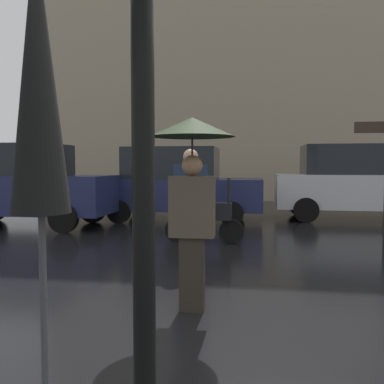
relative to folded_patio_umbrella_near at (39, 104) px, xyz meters
The scene contains 8 objects.
folded_patio_umbrella_near is the anchor object (origin of this frame).
pedestrian_with_umbrella 2.18m from the folded_patio_umbrella_near, 77.96° to the left, with size 0.85×0.85×1.94m.
pedestrian_with_bag 4.22m from the folded_patio_umbrella_near, 88.16° to the left, with size 0.53×0.24×1.71m.
parked_scooter 5.87m from the folded_patio_umbrella_near, 89.21° to the left, with size 1.50×0.32×1.23m.
parked_car_left 9.05m from the folded_patio_umbrella_near, 96.22° to the left, with size 4.39×2.03×1.95m.
parked_car_right 10.44m from the folded_patio_umbrella_near, 69.20° to the left, with size 4.19×1.88×2.03m.
parked_car_distant 8.56m from the folded_patio_umbrella_near, 121.75° to the left, with size 4.26×1.83×1.98m.
building_block 17.51m from the folded_patio_umbrella_near, 87.25° to the left, with size 18.37×2.03×15.75m, color gray.
Camera 1 is at (0.27, -2.32, 1.46)m, focal length 38.24 mm.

